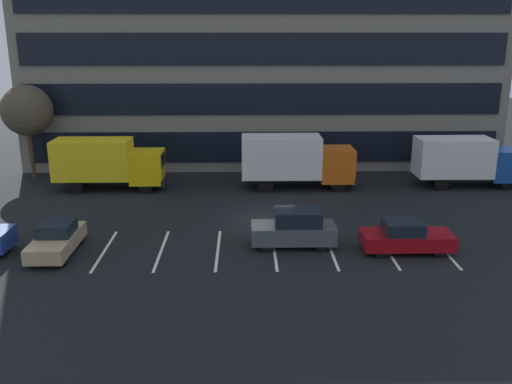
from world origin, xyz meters
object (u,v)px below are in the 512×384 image
object	(u,v)px
box_truck_yellow_all	(107,161)
bare_tree	(27,111)
sedan_tan	(57,239)
box_truck_blue	(466,159)
box_truck_orange	(295,159)
suv_charcoal	(295,229)
sedan_maroon	(406,237)

from	to	relation	value
box_truck_yellow_all	bare_tree	size ratio (longest dim) A/B	1.09
box_truck_yellow_all	sedan_tan	size ratio (longest dim) A/B	1.75
box_truck_blue	bare_tree	distance (m)	31.15
box_truck_orange	suv_charcoal	distance (m)	11.00
suv_charcoal	sedan_tan	world-z (taller)	suv_charcoal
box_truck_orange	sedan_maroon	xyz separation A→B (m)	(4.40, -11.74, -1.29)
box_truck_blue	box_truck_orange	world-z (taller)	box_truck_orange
box_truck_yellow_all	sedan_maroon	distance (m)	20.79
box_truck_yellow_all	sedan_tan	distance (m)	11.55
box_truck_blue	box_truck_orange	bearing A→B (deg)	-179.40
box_truck_orange	sedan_tan	size ratio (longest dim) A/B	1.83
sedan_maroon	suv_charcoal	xyz separation A→B (m)	(-5.39, 0.84, 0.18)
suv_charcoal	box_truck_orange	bearing A→B (deg)	84.83
sedan_maroon	bare_tree	bearing A→B (deg)	147.73
box_truck_orange	sedan_maroon	bearing A→B (deg)	-69.46
bare_tree	suv_charcoal	bearing A→B (deg)	-37.73
bare_tree	sedan_tan	bearing A→B (deg)	-66.45
box_truck_blue	box_truck_yellow_all	xyz separation A→B (m)	(-24.64, -0.25, 0.02)
sedan_maroon	box_truck_blue	bearing A→B (deg)	57.91
sedan_maroon	bare_tree	xyz separation A→B (m)	(-23.42, 14.79, 4.23)
box_truck_blue	sedan_maroon	xyz separation A→B (m)	(-7.44, -11.87, -1.18)
box_truck_orange	bare_tree	distance (m)	19.49
box_truck_blue	box_truck_yellow_all	size ratio (longest dim) A/B	0.99
suv_charcoal	bare_tree	size ratio (longest dim) A/B	0.62
suv_charcoal	sedan_maroon	bearing A→B (deg)	-8.85
box_truck_yellow_all	sedan_tan	bearing A→B (deg)	-89.22
box_truck_yellow_all	sedan_maroon	bearing A→B (deg)	-34.05
box_truck_blue	sedan_maroon	world-z (taller)	box_truck_blue
sedan_tan	bare_tree	distance (m)	16.54
suv_charcoal	sedan_tan	xyz separation A→B (m)	(-11.65, -0.70, -0.20)
sedan_maroon	sedan_tan	distance (m)	17.04
box_truck_yellow_all	suv_charcoal	size ratio (longest dim) A/B	1.77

